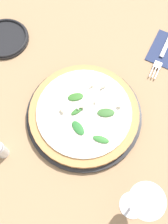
{
  "coord_description": "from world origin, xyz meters",
  "views": [
    {
      "loc": [
        0.25,
        0.13,
        0.71
      ],
      "look_at": [
        -0.01,
        0.02,
        0.03
      ],
      "focal_mm": 42.0,
      "sensor_mm": 36.0,
      "label": 1
    }
  ],
  "objects": [
    {
      "name": "fork",
      "position": [
        -0.32,
        0.18,
        0.01
      ],
      "size": [
        0.23,
        0.03,
        0.0
      ],
      "rotation": [
        0.0,
        0.0,
        -0.06
      ],
      "color": "silver",
      "rests_on": "ground_plane"
    },
    {
      "name": "shaker_pepper",
      "position": [
        0.18,
        -0.14,
        0.03
      ],
      "size": [
        0.03,
        0.03,
        0.07
      ],
      "color": "silver",
      "rests_on": "ground_plane"
    },
    {
      "name": "pizza_arugula_main",
      "position": [
        -0.01,
        0.02,
        0.02
      ],
      "size": [
        0.33,
        0.33,
        0.05
      ],
      "color": "black",
      "rests_on": "ground_plane"
    },
    {
      "name": "wine_glass",
      "position": [
        0.17,
        0.23,
        0.12
      ],
      "size": [
        0.07,
        0.07,
        0.17
      ],
      "color": "white",
      "rests_on": "ground_plane"
    },
    {
      "name": "side_plate_white",
      "position": [
        -0.16,
        -0.32,
        0.01
      ],
      "size": [
        0.16,
        0.16,
        0.02
      ],
      "color": "black",
      "rests_on": "ground_plane"
    },
    {
      "name": "napkin",
      "position": [
        -0.32,
        0.18,
        0.0
      ],
      "size": [
        0.14,
        0.1,
        0.01
      ],
      "rotation": [
        0.0,
        0.0,
        -0.07
      ],
      "color": "navy",
      "rests_on": "ground_plane"
    },
    {
      "name": "ground_plane",
      "position": [
        0.0,
        0.0,
        0.0
      ],
      "size": [
        6.0,
        6.0,
        0.0
      ],
      "primitive_type": "plane",
      "color": "#9E7A56"
    }
  ]
}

